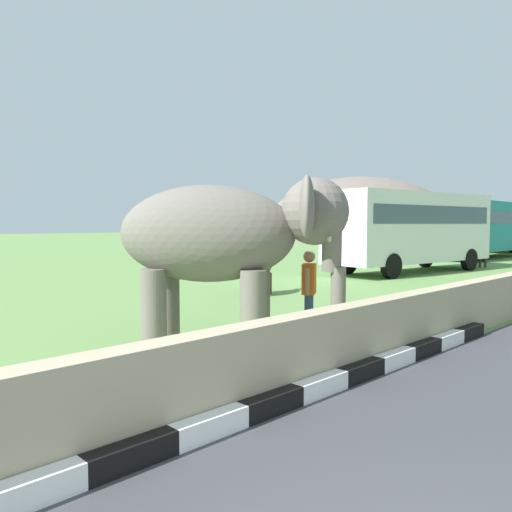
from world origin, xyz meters
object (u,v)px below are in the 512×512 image
(bus_white, at_px, (411,226))
(cow_mid, at_px, (475,249))
(bus_teal, at_px, (485,225))
(cow_near, at_px, (258,266))
(person_handler, at_px, (309,288))
(elephant, at_px, (228,237))

(bus_white, xyz_separation_m, cow_mid, (4.99, -0.83, -1.21))
(bus_teal, relative_size, cow_near, 5.11)
(bus_white, bearing_deg, cow_mid, -9.40)
(person_handler, bearing_deg, cow_mid, 12.94)
(elephant, relative_size, bus_white, 0.42)
(person_handler, distance_m, bus_teal, 25.75)
(elephant, distance_m, bus_white, 15.52)
(bus_teal, relative_size, cow_mid, 5.15)
(bus_teal, bearing_deg, cow_near, -175.66)
(bus_teal, xyz_separation_m, cow_near, (-21.65, -1.64, -1.21))
(bus_white, height_order, cow_near, bus_white)
(bus_white, relative_size, bus_teal, 0.94)
(bus_teal, bearing_deg, person_handler, -165.75)
(cow_mid, bearing_deg, elephant, -169.41)
(elephant, xyz_separation_m, cow_near, (4.94, 4.22, -1.07))
(person_handler, height_order, cow_mid, person_handler)
(person_handler, relative_size, cow_near, 0.86)
(bus_white, bearing_deg, bus_teal, 6.45)
(cow_near, distance_m, cow_mid, 14.91)
(bus_white, xyz_separation_m, bus_teal, (11.74, 1.33, 0.00))
(elephant, xyz_separation_m, bus_teal, (26.58, 5.86, 0.14))
(person_handler, relative_size, cow_mid, 0.86)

